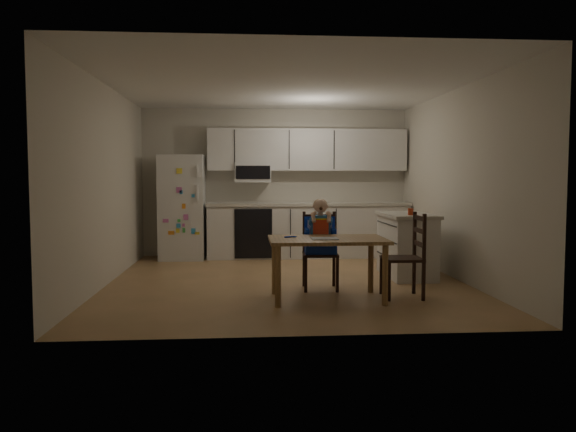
# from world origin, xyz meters

# --- Properties ---
(room) EXTENTS (4.52, 5.01, 2.51)m
(room) POSITION_xyz_m (0.00, 0.48, 1.25)
(room) COLOR olive
(room) RESTS_ON ground
(refrigerator) EXTENTS (0.72, 0.70, 1.70)m
(refrigerator) POSITION_xyz_m (-1.55, 2.15, 0.85)
(refrigerator) COLOR silver
(refrigerator) RESTS_ON ground
(kitchen_run) EXTENTS (3.37, 0.62, 2.15)m
(kitchen_run) POSITION_xyz_m (0.50, 2.24, 0.88)
(kitchen_run) COLOR silver
(kitchen_run) RESTS_ON ground
(kitchen_island) EXTENTS (0.61, 1.16, 0.85)m
(kitchen_island) POSITION_xyz_m (1.65, 0.25, 0.43)
(kitchen_island) COLOR silver
(kitchen_island) RESTS_ON ground
(red_cup) EXTENTS (0.07, 0.07, 0.09)m
(red_cup) POSITION_xyz_m (1.61, -0.07, 0.90)
(red_cup) COLOR red
(red_cup) RESTS_ON kitchen_island
(dining_table) EXTENTS (1.27, 0.81, 0.68)m
(dining_table) POSITION_xyz_m (0.37, -1.10, 0.59)
(dining_table) COLOR brown
(dining_table) RESTS_ON ground
(napkin) EXTENTS (0.28, 0.24, 0.01)m
(napkin) POSITION_xyz_m (0.33, -1.19, 0.68)
(napkin) COLOR #B2B2B7
(napkin) RESTS_ON dining_table
(toddler_spoon) EXTENTS (0.12, 0.06, 0.02)m
(toddler_spoon) POSITION_xyz_m (-0.04, -1.01, 0.69)
(toddler_spoon) COLOR #0C2FC0
(toddler_spoon) RESTS_ON dining_table
(chair_booster) EXTENTS (0.43, 0.43, 1.09)m
(chair_booster) POSITION_xyz_m (0.37, -0.49, 0.66)
(chair_booster) COLOR black
(chair_booster) RESTS_ON ground
(chair_side) EXTENTS (0.43, 0.43, 0.95)m
(chair_side) POSITION_xyz_m (1.32, -1.05, 0.54)
(chair_side) COLOR black
(chair_side) RESTS_ON ground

